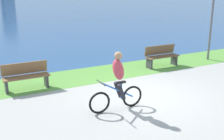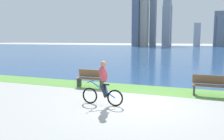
{
  "view_description": "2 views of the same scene",
  "coord_description": "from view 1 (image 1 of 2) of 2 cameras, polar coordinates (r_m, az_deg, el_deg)",
  "views": [
    {
      "loc": [
        -4.7,
        -7.01,
        3.36
      ],
      "look_at": [
        -0.89,
        0.39,
        0.85
      ],
      "focal_mm": 45.54,
      "sensor_mm": 36.0,
      "label": 1
    },
    {
      "loc": [
        2.18,
        -8.36,
        2.42
      ],
      "look_at": [
        -1.2,
        0.3,
        1.22
      ],
      "focal_mm": 37.34,
      "sensor_mm": 36.0,
      "label": 2
    }
  ],
  "objects": [
    {
      "name": "ground_plane",
      "position": [
        9.08,
        6.14,
        -5.06
      ],
      "size": [
        300.0,
        300.0,
        0.0
      ],
      "primitive_type": "plane",
      "color": "#9E9E99"
    },
    {
      "name": "bench_far_along_path",
      "position": [
        12.27,
        9.89,
        2.77
      ],
      "size": [
        1.5,
        0.47,
        0.9
      ],
      "color": "brown",
      "rests_on": "ground"
    },
    {
      "name": "grass_strip_bayside",
      "position": [
        11.3,
        -1.36,
        -0.54
      ],
      "size": [
        120.0,
        2.03,
        0.01
      ],
      "primitive_type": "cube",
      "color": "#59933D",
      "rests_on": "ground"
    },
    {
      "name": "lamppost_tall",
      "position": [
        13.72,
        19.56,
        11.45
      ],
      "size": [
        0.28,
        0.28,
        3.49
      ],
      "color": "#595960",
      "rests_on": "ground"
    },
    {
      "name": "cyclist_lead",
      "position": [
        7.74,
        1.14,
        -2.32
      ],
      "size": [
        1.65,
        0.52,
        1.66
      ],
      "color": "black",
      "rests_on": "ground"
    },
    {
      "name": "bench_near_path",
      "position": [
        9.84,
        -16.9,
        -1.21
      ],
      "size": [
        1.5,
        0.47,
        0.9
      ],
      "color": "brown",
      "rests_on": "ground"
    }
  ]
}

